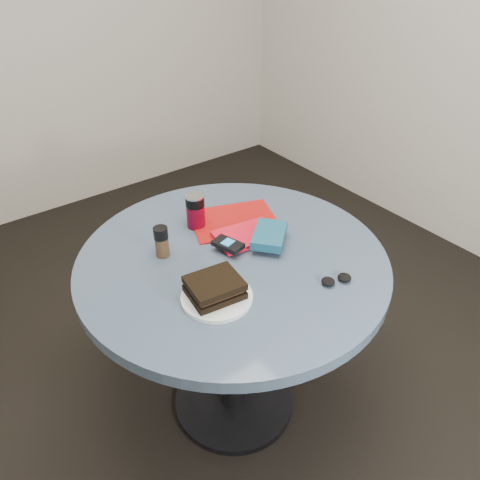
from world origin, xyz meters
TOP-DOWN VIEW (x-y plane):
  - ground at (0.00, 0.00)m, footprint 4.00×4.00m
  - table at (0.00, 0.00)m, footprint 1.00×1.00m
  - plate at (-0.16, -0.14)m, footprint 0.21×0.21m
  - sandwich at (-0.16, -0.13)m, footprint 0.16×0.14m
  - soda_can at (0.00, 0.22)m, footprint 0.09×0.09m
  - pepper_grinder at (-0.18, 0.14)m, footprint 0.05×0.05m
  - magazine at (0.13, 0.17)m, footprint 0.36×0.31m
  - red_book at (0.09, 0.05)m, footprint 0.22×0.17m
  - novel at (0.13, -0.02)m, footprint 0.18×0.18m
  - mp3_player at (0.00, 0.03)m, footprint 0.08×0.11m
  - headphones at (0.17, -0.29)m, footprint 0.10×0.07m

SIDE VIEW (x-z plane):
  - ground at x=0.00m, z-range 0.00..0.00m
  - table at x=0.00m, z-range 0.21..0.96m
  - magazine at x=0.13m, z-range 0.75..0.76m
  - plate at x=-0.16m, z-range 0.75..0.76m
  - headphones at x=0.17m, z-range 0.75..0.77m
  - red_book at x=0.09m, z-range 0.76..0.77m
  - mp3_player at x=0.00m, z-range 0.77..0.79m
  - novel at x=0.13m, z-range 0.77..0.80m
  - sandwich at x=-0.16m, z-range 0.76..0.82m
  - pepper_grinder at x=-0.18m, z-range 0.75..0.86m
  - soda_can at x=0.00m, z-range 0.75..0.87m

